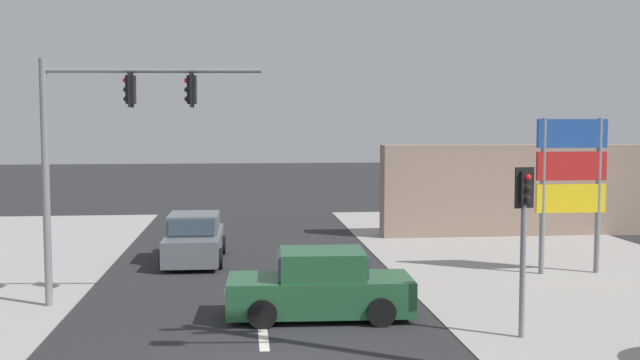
% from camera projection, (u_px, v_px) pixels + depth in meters
% --- Properties ---
extents(lane_dash_mid, '(0.20, 2.40, 0.01)m').
position_uv_depth(lane_dash_mid, '(263.00, 334.00, 15.81)').
color(lane_dash_mid, silver).
rests_on(lane_dash_mid, ground).
extents(lane_dash_far, '(0.20, 2.40, 0.01)m').
position_uv_depth(lane_dash_far, '(258.00, 284.00, 20.77)').
color(lane_dash_far, silver).
rests_on(lane_dash_far, ground).
extents(traffic_signal_mast, '(5.27, 0.64, 6.00)m').
position_uv_depth(traffic_signal_mast, '(99.00, 136.00, 17.90)').
color(traffic_signal_mast, slate).
rests_on(traffic_signal_mast, ground).
extents(pedestal_signal_right_kerb, '(0.44, 0.31, 3.56)m').
position_uv_depth(pedestal_signal_right_kerb, '(524.00, 223.00, 15.32)').
color(pedestal_signal_right_kerb, slate).
rests_on(pedestal_signal_right_kerb, ground).
extents(shopping_plaza_sign, '(2.10, 0.16, 4.60)m').
position_uv_depth(shopping_plaza_sign, '(571.00, 173.00, 21.89)').
color(shopping_plaza_sign, slate).
rests_on(shopping_plaza_sign, ground).
extents(shopfront_wall_far, '(12.00, 1.00, 3.60)m').
position_uv_depth(shopfront_wall_far, '(531.00, 190.00, 29.70)').
color(shopfront_wall_far, gray).
rests_on(shopfront_wall_far, ground).
extents(sedan_oncoming_near, '(4.30, 2.02, 1.56)m').
position_uv_depth(sedan_oncoming_near, '(320.00, 287.00, 17.12)').
color(sedan_oncoming_near, '#235633').
rests_on(sedan_oncoming_near, ground).
extents(sedan_receding_far, '(1.93, 4.26, 1.56)m').
position_uv_depth(sedan_receding_far, '(194.00, 240.00, 24.04)').
color(sedan_receding_far, slate).
rests_on(sedan_receding_far, ground).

